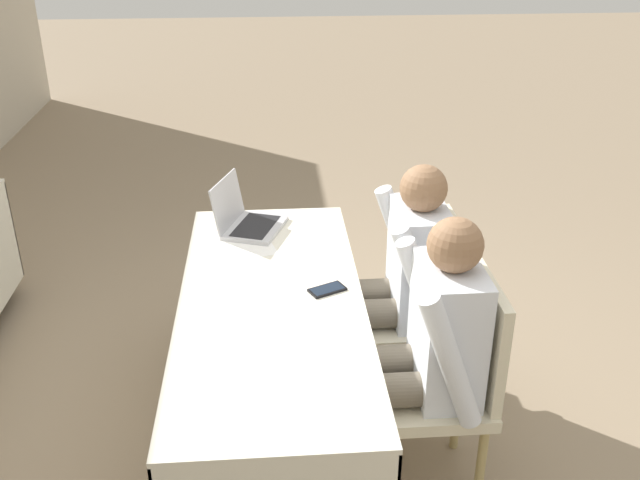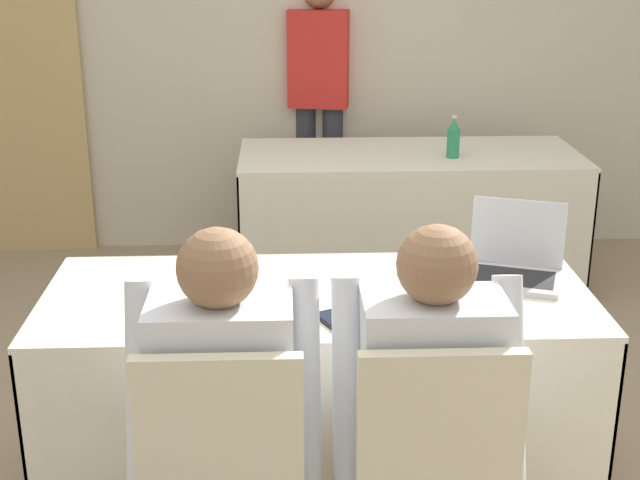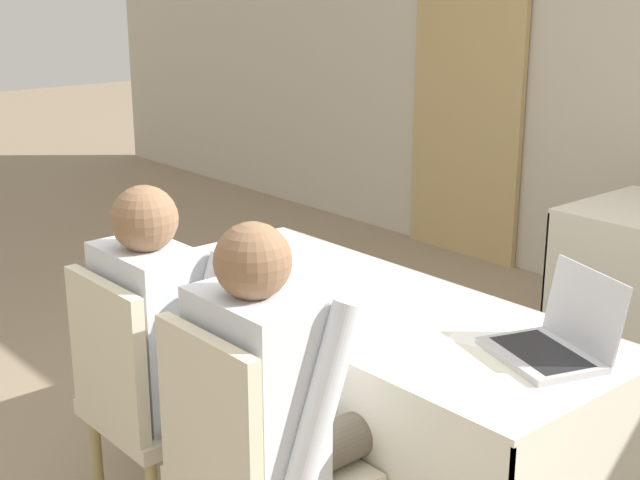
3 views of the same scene
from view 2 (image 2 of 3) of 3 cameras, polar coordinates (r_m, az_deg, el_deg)
The scene contains 12 objects.
wall_back at distance 5.20m, azimuth -1.28°, elevation 14.04°, with size 12.00×0.06×2.70m.
conference_table_near at distance 2.95m, azimuth -0.16°, elevation -6.63°, with size 1.77×0.73×0.73m.
conference_table_far at distance 4.71m, azimuth 5.70°, elevation 3.45°, with size 1.77×0.73×0.73m.
laptop at distance 3.04m, azimuth 12.27°, elevation -1.57°, with size 0.39×0.37×0.24m.
cell_phone at distance 2.67m, azimuth 0.96°, elevation -5.19°, with size 0.13×0.16×0.01m.
paper_beside_laptop at distance 3.04m, azimuth 8.15°, elevation -2.28°, with size 0.28×0.34×0.00m.
water_bottle at distance 4.58m, azimuth 8.53°, elevation 6.42°, with size 0.07×0.07×0.22m.
chair_near_left at distance 2.39m, azimuth -6.09°, elevation -14.76°, with size 0.44×0.44×0.91m.
chair_near_right at distance 2.41m, azimuth 7.00°, elevation -14.44°, with size 0.44×0.44×0.91m.
person_checkered_shirt at distance 2.39m, azimuth -6.08°, elevation -10.20°, with size 0.50×0.52×1.17m.
person_white_shirt at distance 2.42m, azimuth 6.76°, elevation -9.93°, with size 0.50×0.52×1.17m.
person_red_shirt at distance 5.24m, azimuth -0.05°, elevation 9.24°, with size 0.37×0.26×1.59m.
Camera 2 is at (-0.10, -2.64, 1.85)m, focal length 50.00 mm.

